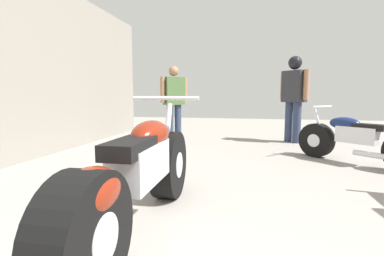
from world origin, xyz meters
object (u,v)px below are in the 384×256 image
(mechanic_with_helmet, at_px, (294,91))
(motorcycle_black_naked, at_px, (360,140))
(motorcycle_maroon_cruiser, at_px, (138,178))
(mechanic_in_blue, at_px, (174,99))

(mechanic_with_helmet, bearing_deg, motorcycle_black_naked, -70.68)
(motorcycle_maroon_cruiser, bearing_deg, mechanic_with_helmet, 69.76)
(mechanic_with_helmet, bearing_deg, motorcycle_maroon_cruiser, -110.24)
(motorcycle_black_naked, xyz_separation_m, mechanic_in_blue, (-3.19, 1.68, 0.57))
(motorcycle_maroon_cruiser, distance_m, mechanic_in_blue, 4.38)
(motorcycle_black_naked, relative_size, mechanic_with_helmet, 0.79)
(motorcycle_maroon_cruiser, bearing_deg, mechanic_in_blue, 101.90)
(motorcycle_black_naked, height_order, mechanic_with_helmet, mechanic_with_helmet)
(mechanic_in_blue, relative_size, mechanic_with_helmet, 0.91)
(motorcycle_black_naked, relative_size, mechanic_in_blue, 0.88)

